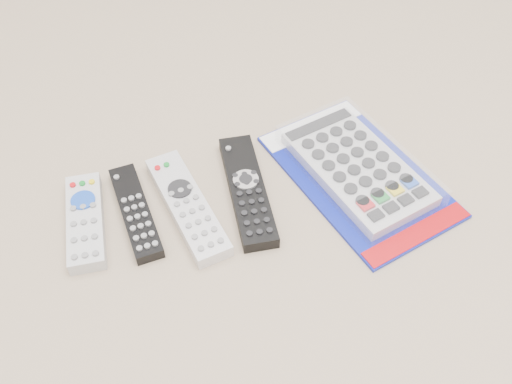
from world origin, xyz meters
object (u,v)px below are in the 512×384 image
object	(u,v)px
remote_silver_dvd	(187,206)
remote_large_black	(247,190)
jumbo_remote_packaged	(358,167)
remote_small_grey	(85,221)
remote_slim_black	(136,212)

from	to	relation	value
remote_silver_dvd	remote_large_black	size ratio (longest dim) A/B	0.98
remote_large_black	jumbo_remote_packaged	xyz separation A→B (m)	(0.17, -0.02, 0.01)
remote_small_grey	remote_silver_dvd	distance (m)	0.15
remote_small_grey	remote_silver_dvd	world-z (taller)	remote_small_grey
remote_silver_dvd	remote_large_black	bearing A→B (deg)	-7.69
remote_large_black	jumbo_remote_packaged	bearing A→B (deg)	2.08
remote_large_black	remote_small_grey	bearing A→B (deg)	-177.29
remote_slim_black	remote_silver_dvd	size ratio (longest dim) A/B	0.83
remote_silver_dvd	jumbo_remote_packaged	world-z (taller)	jumbo_remote_packaged
remote_small_grey	remote_large_black	world-z (taller)	remote_small_grey
remote_slim_black	remote_silver_dvd	xyz separation A→B (m)	(0.07, -0.02, 0.00)
remote_slim_black	remote_large_black	world-z (taller)	remote_large_black
remote_silver_dvd	jumbo_remote_packaged	size ratio (longest dim) A/B	0.65
remote_small_grey	jumbo_remote_packaged	bearing A→B (deg)	1.22
remote_small_grey	remote_large_black	bearing A→B (deg)	1.49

